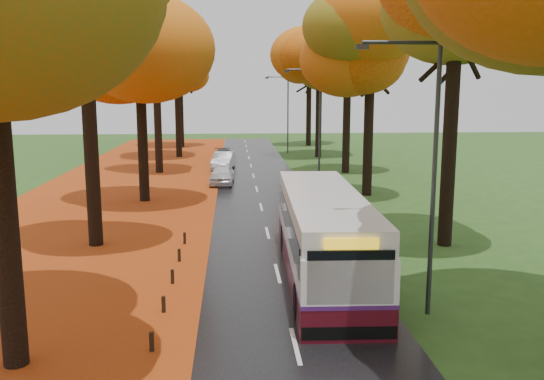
{
  "coord_description": "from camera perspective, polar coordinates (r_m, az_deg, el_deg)",
  "views": [
    {
      "loc": [
        -1.57,
        -7.99,
        6.63
      ],
      "look_at": [
        0.0,
        14.95,
        2.6
      ],
      "focal_mm": 38.0,
      "sensor_mm": 36.0,
      "label": 1
    }
  ],
  "objects": [
    {
      "name": "trees_left",
      "position": [
        35.61,
        -13.4,
        14.36
      ],
      "size": [
        9.2,
        74.0,
        13.88
      ],
      "color": "black",
      "rests_on": "ground"
    },
    {
      "name": "leaf_verge",
      "position": [
        34.45,
        -16.3,
        -1.54
      ],
      "size": [
        12.0,
        90.0,
        0.02
      ],
      "primitive_type": "cube",
      "color": "maroon",
      "rests_on": "ground"
    },
    {
      "name": "streetlamp_near",
      "position": [
        17.02,
        15.05,
        3.14
      ],
      "size": [
        2.45,
        0.18,
        8.0
      ],
      "color": "#333538",
      "rests_on": "ground"
    },
    {
      "name": "road",
      "position": [
        33.68,
        -1.17,
        -1.38
      ],
      "size": [
        6.5,
        90.0,
        0.04
      ],
      "primitive_type": "cube",
      "color": "black",
      "rests_on": "ground"
    },
    {
      "name": "bus",
      "position": [
        20.53,
        5.11,
        -4.26
      ],
      "size": [
        2.96,
        11.44,
        2.99
      ],
      "rotation": [
        0.0,
        0.0,
        -0.03
      ],
      "color": "#470B15",
      "rests_on": "road"
    },
    {
      "name": "streetlamp_mid",
      "position": [
        38.43,
        4.37,
        7.05
      ],
      "size": [
        2.45,
        0.18,
        8.0
      ],
      "color": "#333538",
      "rests_on": "ground"
    },
    {
      "name": "car_silver",
      "position": [
        48.12,
        -4.83,
        2.91
      ],
      "size": [
        2.15,
        4.63,
        1.47
      ],
      "primitive_type": "imported",
      "rotation": [
        0.0,
        0.0,
        -0.14
      ],
      "color": "#AFB1B8",
      "rests_on": "road"
    },
    {
      "name": "streetlamp_far",
      "position": [
        60.27,
        1.35,
        8.11
      ],
      "size": [
        2.45,
        0.18,
        8.0
      ],
      "color": "#333538",
      "rests_on": "ground"
    },
    {
      "name": "car_white",
      "position": [
        40.67,
        -4.98,
        1.55
      ],
      "size": [
        1.83,
        4.08,
        1.36
      ],
      "primitive_type": "imported",
      "rotation": [
        0.0,
        0.0,
        -0.05
      ],
      "color": "silver",
      "rests_on": "road"
    },
    {
      "name": "leaf_drift",
      "position": [
        33.67,
        -6.36,
        -1.4
      ],
      "size": [
        0.9,
        90.0,
        0.01
      ],
      "primitive_type": "cube",
      "color": "#BD4313",
      "rests_on": "road"
    },
    {
      "name": "centre_line",
      "position": [
        33.67,
        -1.17,
        -1.34
      ],
      "size": [
        0.12,
        90.0,
        0.01
      ],
      "primitive_type": "cube",
      "color": "silver",
      "rests_on": "road"
    },
    {
      "name": "trees_right",
      "position": [
        36.11,
        10.48,
        14.64
      ],
      "size": [
        9.3,
        74.2,
        13.96
      ],
      "color": "black",
      "rests_on": "ground"
    },
    {
      "name": "car_dark",
      "position": [
        52.59,
        -4.75,
        3.36
      ],
      "size": [
        2.12,
        4.29,
        1.2
      ],
      "primitive_type": "imported",
      "rotation": [
        0.0,
        0.0,
        0.11
      ],
      "color": "black",
      "rests_on": "road"
    },
    {
      "name": "bollard_row",
      "position": [
        14.35,
        -12.56,
        -16.65
      ],
      "size": [
        0.11,
        23.51,
        0.52
      ],
      "color": "black",
      "rests_on": "ground"
    }
  ]
}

